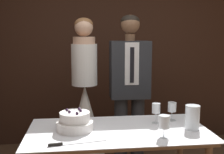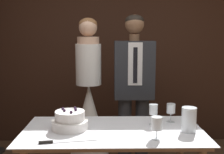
# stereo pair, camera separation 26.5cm
# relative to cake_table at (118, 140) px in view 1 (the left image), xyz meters

# --- Properties ---
(wall_back) EXTENTS (4.81, 0.12, 2.92)m
(wall_back) POSITION_rel_cake_table_xyz_m (0.09, 1.83, 0.77)
(wall_back) COLOR #382116
(wall_back) RESTS_ON ground_plane
(cake_table) EXTENTS (1.46, 0.76, 0.78)m
(cake_table) POSITION_rel_cake_table_xyz_m (0.00, 0.00, 0.00)
(cake_table) COLOR #8E6B4C
(cake_table) RESTS_ON ground_plane
(tiered_cake) EXTENTS (0.30, 0.30, 0.17)m
(tiered_cake) POSITION_rel_cake_table_xyz_m (-0.35, 0.03, 0.16)
(tiered_cake) COLOR white
(tiered_cake) RESTS_ON cake_table
(cake_knife) EXTENTS (0.41, 0.09, 0.02)m
(cake_knife) POSITION_rel_cake_table_xyz_m (-0.41, -0.27, 0.10)
(cake_knife) COLOR silver
(cake_knife) RESTS_ON cake_table
(wine_glass_near) EXTENTS (0.08, 0.08, 0.17)m
(wine_glass_near) POSITION_rel_cake_table_xyz_m (0.51, 0.19, 0.21)
(wine_glass_near) COLOR silver
(wine_glass_near) RESTS_ON cake_table
(wine_glass_middle) EXTENTS (0.07, 0.07, 0.18)m
(wine_glass_middle) POSITION_rel_cake_table_xyz_m (0.35, 0.13, 0.22)
(wine_glass_middle) COLOR silver
(wine_glass_middle) RESTS_ON cake_table
(wine_glass_far) EXTENTS (0.08, 0.08, 0.17)m
(wine_glass_far) POSITION_rel_cake_table_xyz_m (0.32, -0.20, 0.21)
(wine_glass_far) COLOR silver
(wine_glass_far) RESTS_ON cake_table
(hurricane_candle) EXTENTS (0.12, 0.12, 0.20)m
(hurricane_candle) POSITION_rel_cake_table_xyz_m (0.60, -0.06, 0.19)
(hurricane_candle) COLOR silver
(hurricane_candle) RESTS_ON cake_table
(bride) EXTENTS (0.54, 0.54, 1.72)m
(bride) POSITION_rel_cake_table_xyz_m (-0.25, 0.87, -0.06)
(bride) COLOR white
(bride) RESTS_ON ground_plane
(groom) EXTENTS (0.43, 0.25, 1.75)m
(groom) POSITION_rel_cake_table_xyz_m (0.25, 0.87, 0.31)
(groom) COLOR #282B30
(groom) RESTS_ON ground_plane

